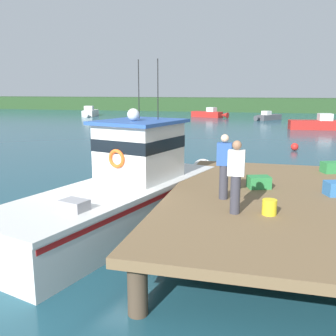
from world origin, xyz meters
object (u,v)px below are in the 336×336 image
deckhand_by_the_boat (236,176)px  crate_single_far (331,167)px  crate_stack_near_edge (259,182)px  mooring_buoy_inshore (155,127)px  main_fishing_boat (128,189)px  moored_boat_far_right (90,113)px  moored_boat_far_left (268,117)px  bait_bucket (269,207)px  moored_boat_outer_mooring (209,114)px  mooring_buoy_spare_mooring (177,172)px  deckhand_further_back (224,165)px  mooring_buoy_channel_marker (295,147)px  moored_boat_near_channel (320,124)px  mooring_buoy_outer (125,151)px

deckhand_by_the_boat → crate_single_far: bearing=61.7°
crate_stack_near_edge → mooring_buoy_inshore: 28.72m
main_fishing_boat → moored_boat_far_right: bearing=117.3°
moored_boat_far_right → moored_boat_far_left: bearing=-2.3°
bait_bucket → moored_boat_outer_mooring: 46.97m
moored_boat_far_left → mooring_buoy_spare_mooring: bearing=-96.2°
crate_single_far → crate_stack_near_edge: size_ratio=1.00×
deckhand_further_back → mooring_buoy_channel_marker: bearing=80.5°
moored_boat_far_right → moored_boat_outer_mooring: 17.77m
moored_boat_near_channel → moored_boat_far_right: bearing=158.3°
moored_boat_far_right → mooring_buoy_channel_marker: 38.41m
moored_boat_outer_mooring → mooring_buoy_outer: size_ratio=11.78×
moored_boat_near_channel → main_fishing_boat: bearing=-106.6°
crate_stack_near_edge → mooring_buoy_outer: 13.72m
moored_boat_far_right → mooring_buoy_inshore: 21.34m
mooring_buoy_outer → moored_boat_outer_mooring: bearing=89.6°
crate_single_far → main_fishing_boat: bearing=-153.4°
crate_stack_near_edge → main_fishing_boat: bearing=-174.5°
deckhand_further_back → mooring_buoy_inshore: size_ratio=4.37×
crate_single_far → moored_boat_far_left: 38.38m
crate_single_far → moored_boat_far_right: (-27.87, 39.35, -0.85)m
crate_stack_near_edge → deckhand_by_the_boat: deckhand_by_the_boat is taller
deckhand_further_back → moored_boat_outer_mooring: 45.83m
moored_boat_far_right → mooring_buoy_channel_marker: moored_boat_far_right is taller
bait_bucket → deckhand_by_the_boat: bearing=-172.1°
mooring_buoy_channel_marker → bait_bucket: bearing=-95.4°
crate_single_far → moored_boat_outer_mooring: crate_single_far is taller
bait_bucket → mooring_buoy_channel_marker: bearing=84.6°
mooring_buoy_spare_mooring → mooring_buoy_channel_marker: 11.13m
moored_boat_far_right → bait_bucket: bearing=-59.7°
main_fishing_boat → deckhand_by_the_boat: size_ratio=6.09×
mooring_buoy_outer → mooring_buoy_inshore: size_ratio=1.27×
deckhand_further_back → crate_stack_near_edge: bearing=57.8°
deckhand_by_the_boat → moored_boat_far_right: size_ratio=0.27×
mooring_buoy_spare_mooring → deckhand_further_back: bearing=-67.8°
moored_boat_far_right → moored_boat_near_channel: size_ratio=0.96×
moored_boat_far_left → main_fishing_boat: bearing=-95.4°
moored_boat_far_left → moored_boat_outer_mooring: size_ratio=0.77×
crate_stack_near_edge → moored_boat_far_left: bearing=89.8°
moored_boat_far_right → mooring_buoy_outer: moored_boat_far_right is taller
main_fishing_boat → deckhand_by_the_boat: bearing=-32.1°
mooring_buoy_outer → mooring_buoy_channel_marker: (10.14, 4.29, 0.01)m
mooring_buoy_spare_mooring → bait_bucket: bearing=-63.6°
crate_stack_near_edge → moored_boat_near_channel: 30.21m
main_fishing_boat → mooring_buoy_inshore: bearing=104.8°
moored_boat_near_channel → crate_stack_near_edge: bearing=-99.9°
bait_bucket → mooring_buoy_inshore: size_ratio=0.91×
bait_bucket → deckhand_further_back: (-1.12, 0.99, 0.69)m
deckhand_further_back → moored_boat_far_right: bearing=119.7°
crate_stack_near_edge → moored_boat_far_left: 40.97m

